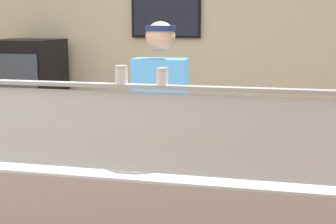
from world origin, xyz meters
The scene contains 8 objects.
shop_rear_unit centered at (1.08, 2.68, 1.35)m, with size 6.58×0.13×2.70m.
sneeze_guard centered at (1.09, 0.06, 1.26)m, with size 2.00×0.06×0.50m.
pizza_tray centered at (0.93, 0.34, 0.97)m, with size 0.42×0.42×0.04m.
pizza_server centered at (0.95, 0.32, 0.99)m, with size 0.07×0.28×0.01m, color #ADAFB7.
parmesan_shaker centered at (0.93, 0.06, 1.49)m, with size 0.06×0.06×0.09m.
pepper_flake_shaker centered at (1.14, 0.06, 1.49)m, with size 0.06×0.06×0.09m.
worker_figure centered at (0.89, 1.05, 1.01)m, with size 0.41×0.50×1.76m.
drink_fridge centered at (-0.81, 2.23, 0.79)m, with size 0.63×0.60×1.57m.
Camera 1 is at (1.71, -2.25, 1.77)m, focal length 51.43 mm.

